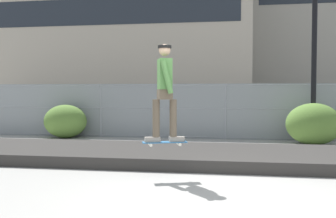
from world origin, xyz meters
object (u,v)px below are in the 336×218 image
object	(u,v)px
shrub_center	(314,124)
street_lamp	(315,7)
shrub_left	(65,121)
skateboard	(165,142)
parked_car_near	(81,110)
skater	(165,87)

from	to	relation	value
shrub_center	street_lamp	bearing A→B (deg)	81.24
street_lamp	shrub_left	bearing A→B (deg)	179.91
skateboard	shrub_left	bearing A→B (deg)	127.76
skateboard	parked_car_near	size ratio (longest dim) A/B	0.18
skater	skateboard	bearing A→B (deg)	-63.43
street_lamp	shrub_center	world-z (taller)	street_lamp
parked_car_near	shrub_center	size ratio (longest dim) A/B	2.78
parked_car_near	shrub_left	world-z (taller)	parked_car_near
street_lamp	shrub_left	size ratio (longest dim) A/B	4.53
skateboard	parked_car_near	distance (m)	9.70
shrub_center	skateboard	bearing A→B (deg)	-124.17
skater	shrub_left	distance (m)	7.35
skateboard	shrub_center	xyz separation A→B (m)	(3.57, 5.26, -0.05)
skater	street_lamp	world-z (taller)	street_lamp
street_lamp	parked_car_near	world-z (taller)	street_lamp
skateboard	skater	world-z (taller)	skater
skateboard	skater	distance (m)	1.00
skateboard	shrub_left	xyz separation A→B (m)	(-4.45, 5.74, -0.10)
skateboard	street_lamp	world-z (taller)	street_lamp
street_lamp	shrub_center	size ratio (longest dim) A/B	4.15
skater	street_lamp	distance (m)	7.23
parked_car_near	shrub_left	bearing A→B (deg)	-79.60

